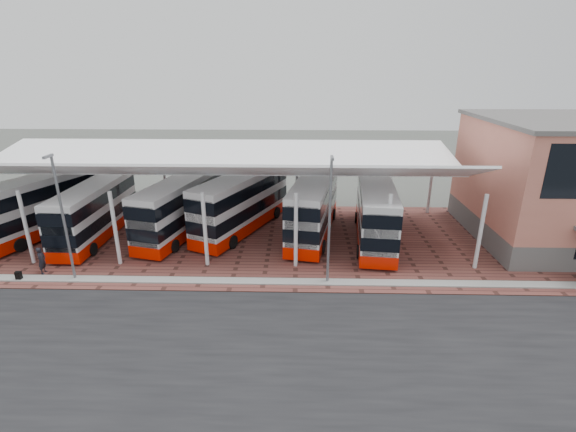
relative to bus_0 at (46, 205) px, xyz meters
name	(u,v)px	position (x,y,z in m)	size (l,w,h in m)	color
ground	(294,346)	(19.90, -14.02, -2.37)	(140.00, 140.00, 0.00)	#484B45
road	(294,360)	(19.90, -15.02, -2.36)	(120.00, 14.00, 0.02)	black
forecourt	(322,240)	(21.90, -1.02, -2.34)	(72.00, 16.00, 0.06)	brown
north_kerb	(295,282)	(19.90, -7.82, -2.30)	(120.00, 0.80, 0.14)	gray
canopy	(217,164)	(13.90, -0.08, 3.42)	(37.00, 11.63, 7.07)	silver
lamp_west	(63,215)	(5.90, -7.75, 1.99)	(0.16, 0.90, 8.07)	slate
lamp_east	(330,218)	(21.90, -7.75, 1.99)	(0.16, 0.90, 8.07)	slate
bus_0	(46,205)	(0.00, 0.00, 0.00)	(6.39, 11.50, 4.66)	silver
bus_1	(95,212)	(4.36, -1.00, -0.21)	(2.72, 10.31, 4.23)	silver
bus_2	(181,207)	(10.78, -0.04, -0.13)	(4.95, 10.97, 4.41)	silver
bus_3	(242,203)	(15.50, 0.91, -0.02)	(6.89, 11.29, 4.62)	silver
bus_4	(314,207)	(21.25, 0.16, -0.06)	(4.52, 11.27, 4.53)	silver
bus_5	(375,213)	(25.89, -1.00, -0.10)	(3.62, 11.01, 4.45)	silver
pedestrian	(42,260)	(3.48, -7.00, -1.41)	(0.66, 0.43, 1.81)	black
suitcase	(19,276)	(2.46, -7.98, -2.02)	(0.34, 0.24, 0.59)	black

